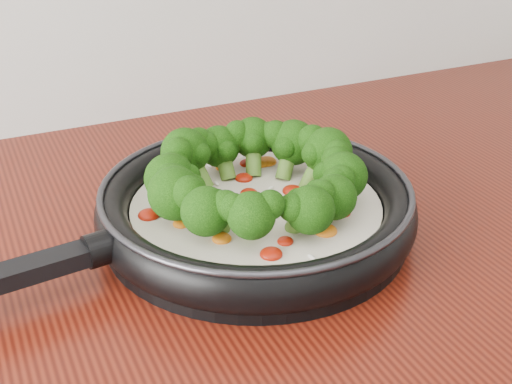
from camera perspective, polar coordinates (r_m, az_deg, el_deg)
name	(u,v)px	position (r m, az deg, el deg)	size (l,w,h in m)	color
skillet	(253,201)	(0.75, -0.23, -0.72)	(0.56, 0.39, 0.10)	black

